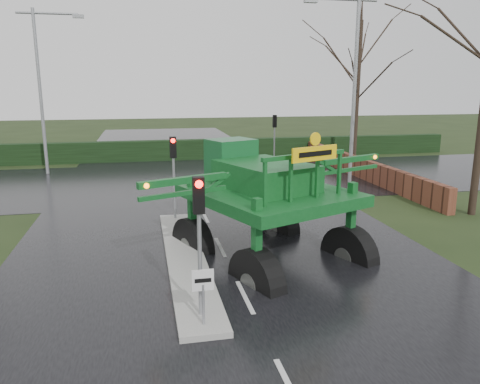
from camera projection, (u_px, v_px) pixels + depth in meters
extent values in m
plane|color=black|center=(245.00, 297.00, 12.47)|extent=(140.00, 140.00, 0.00)
cube|color=black|center=(199.00, 205.00, 22.01)|extent=(14.00, 80.00, 0.02)
cube|color=black|center=(187.00, 180.00, 27.73)|extent=(80.00, 12.00, 0.02)
cube|color=gray|center=(185.00, 258.00, 15.06)|extent=(1.20, 10.00, 0.16)
cube|color=black|center=(176.00, 150.00, 35.20)|extent=(44.00, 0.90, 1.50)
cube|color=#592D1E|center=(352.00, 164.00, 29.70)|extent=(0.40, 20.00, 1.20)
cylinder|color=gray|center=(203.00, 305.00, 10.64)|extent=(0.07, 0.07, 1.00)
cube|color=silver|center=(203.00, 280.00, 10.50)|extent=(0.50, 0.04, 0.50)
cube|color=black|center=(203.00, 281.00, 10.48)|extent=(0.38, 0.01, 0.10)
cylinder|color=gray|center=(200.00, 252.00, 10.87)|extent=(0.10, 0.10, 3.50)
cube|color=black|center=(199.00, 195.00, 10.57)|extent=(0.26, 0.22, 0.85)
sphere|color=#FF0C07|center=(199.00, 184.00, 10.38)|extent=(0.18, 0.18, 0.18)
cylinder|color=gray|center=(174.00, 180.00, 18.98)|extent=(0.10, 0.10, 3.50)
cube|color=black|center=(173.00, 147.00, 18.67)|extent=(0.26, 0.22, 0.85)
sphere|color=#FF0C07|center=(173.00, 141.00, 18.49)|extent=(0.18, 0.18, 0.18)
cylinder|color=gray|center=(274.00, 141.00, 32.46)|extent=(0.10, 0.10, 3.50)
cube|color=black|center=(275.00, 121.00, 32.16)|extent=(0.26, 0.22, 0.85)
sphere|color=#FF0C07|center=(274.00, 117.00, 32.22)|extent=(0.18, 0.18, 0.18)
cylinder|color=gray|center=(354.00, 95.00, 24.50)|extent=(0.20, 0.20, 10.00)
cube|color=gray|center=(311.00, 1.00, 22.97)|extent=(0.65, 0.30, 0.20)
cylinder|color=gray|center=(40.00, 94.00, 28.74)|extent=(0.20, 0.20, 10.00)
cylinder|color=gray|center=(47.00, 13.00, 27.84)|extent=(3.52, 0.14, 0.14)
cube|color=gray|center=(78.00, 16.00, 28.22)|extent=(0.65, 0.30, 0.20)
cylinder|color=black|center=(357.00, 92.00, 33.99)|extent=(0.32, 0.32, 10.00)
cone|color=black|center=(362.00, 8.00, 32.69)|extent=(0.24, 0.24, 2.50)
cylinder|color=black|center=(166.00, 243.00, 13.57)|extent=(1.33, 2.16, 2.10)
cylinder|color=#595B56|center=(166.00, 243.00, 13.57)|extent=(0.85, 0.91, 0.73)
cube|color=#0D4A1A|center=(164.00, 199.00, 13.28)|extent=(0.30, 0.30, 2.41)
cylinder|color=black|center=(269.00, 222.00, 15.64)|extent=(1.33, 2.16, 2.10)
cylinder|color=#595B56|center=(269.00, 222.00, 15.64)|extent=(0.85, 0.91, 0.73)
cube|color=#0D4A1A|center=(269.00, 184.00, 15.34)|extent=(0.30, 0.30, 2.41)
cylinder|color=black|center=(238.00, 289.00, 10.53)|extent=(1.33, 2.16, 2.10)
cylinder|color=#595B56|center=(238.00, 289.00, 10.53)|extent=(0.85, 0.91, 0.73)
cube|color=#0D4A1A|center=(238.00, 233.00, 10.23)|extent=(0.30, 0.30, 2.41)
cylinder|color=black|center=(354.00, 255.00, 12.59)|extent=(1.33, 2.16, 2.10)
cylinder|color=#595B56|center=(354.00, 255.00, 12.59)|extent=(0.85, 0.91, 0.73)
cube|color=#0D4A1A|center=(357.00, 209.00, 12.30)|extent=(0.30, 0.30, 2.41)
cube|color=#0D4A1A|center=(257.00, 179.00, 12.64)|extent=(5.98, 6.33, 0.37)
cube|color=#0D4A1A|center=(253.00, 157.00, 12.68)|extent=(3.33, 3.78, 0.94)
cube|color=#135226|center=(213.00, 137.00, 14.29)|extent=(1.93, 1.76, 1.36)
cube|color=#0D4A1A|center=(300.00, 128.00, 10.94)|extent=(2.96, 1.31, 0.13)
cube|color=#0D4A1A|center=(146.00, 157.00, 10.25)|extent=(2.59, 1.21, 0.19)
sphere|color=orange|center=(95.00, 163.00, 9.54)|extent=(0.15, 0.15, 0.15)
cube|color=#0D4A1A|center=(357.00, 138.00, 13.92)|extent=(2.59, 1.21, 0.19)
sphere|color=orange|center=(385.00, 136.00, 14.47)|extent=(0.15, 0.15, 0.15)
cube|color=yellow|center=(312.00, 124.00, 10.58)|extent=(1.58, 0.70, 0.42)
cube|color=black|center=(312.00, 124.00, 10.58)|extent=(1.17, 0.49, 0.15)
cylinder|color=yellow|center=(313.00, 105.00, 10.49)|extent=(0.37, 0.18, 0.38)
imported|color=silver|center=(250.00, 181.00, 27.62)|extent=(4.93, 2.23, 1.57)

